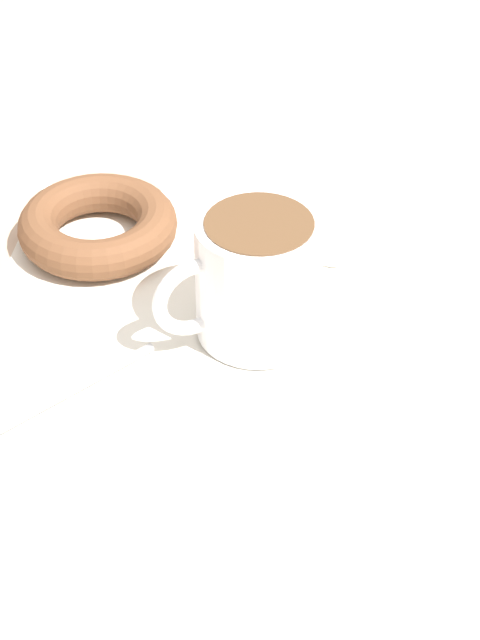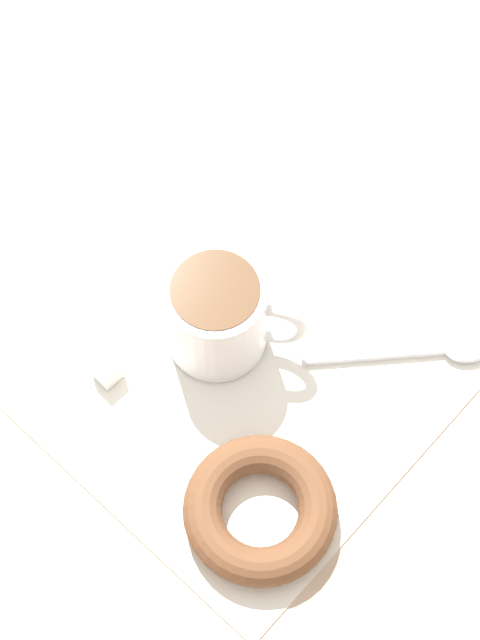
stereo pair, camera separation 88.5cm
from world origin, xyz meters
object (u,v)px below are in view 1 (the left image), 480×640
(coffee_cup, at_px, (255,277))
(sugar_cube, at_px, (326,248))
(donut, at_px, (98,225))
(spoon, at_px, (3,426))

(coffee_cup, distance_m, sugar_cube, 0.10)
(coffee_cup, height_order, donut, coffee_cup)
(coffee_cup, relative_size, donut, 0.89)
(spoon, distance_m, sugar_cube, 0.26)
(coffee_cup, distance_m, donut, 0.15)
(sugar_cube, bearing_deg, coffee_cup, -24.14)
(donut, distance_m, spoon, 0.19)
(coffee_cup, bearing_deg, sugar_cube, 155.86)
(donut, relative_size, sugar_cube, 6.17)
(coffee_cup, relative_size, spoon, 0.81)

